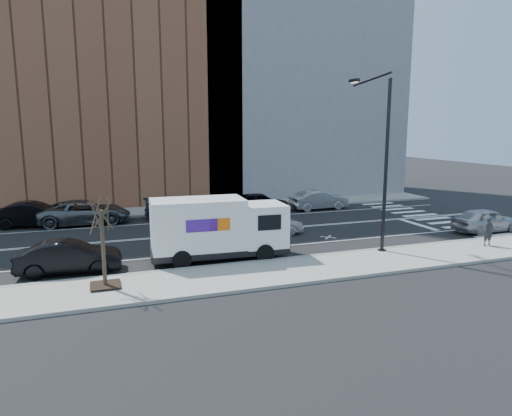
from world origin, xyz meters
TOP-DOWN VIEW (x-y plane):
  - ground at (0.00, 0.00)m, footprint 120.00×120.00m
  - sidewalk_near at (0.00, -8.80)m, footprint 44.00×3.60m
  - sidewalk_far at (0.00, 8.80)m, footprint 44.00×3.60m
  - curb_near at (0.00, -7.00)m, footprint 44.00×0.25m
  - curb_far at (0.00, 7.00)m, footprint 44.00×0.25m
  - crosswalk at (16.00, 0.00)m, footprint 3.00×14.00m
  - road_markings at (0.00, 0.00)m, footprint 40.00×8.60m
  - bldg_brick at (-8.00, 15.60)m, footprint 26.00×10.00m
  - bldg_concrete at (12.00, 15.60)m, footprint 20.00×10.00m
  - streetlight at (7.00, -6.91)m, footprint 0.44×4.02m
  - street_tree at (-7.00, -8.40)m, footprint 1.20×1.20m
  - fedex_van at (-1.50, -5.60)m, footprint 6.96×2.74m
  - far_parked_b at (-11.20, 5.92)m, footprint 5.28×2.45m
  - far_parked_c at (-8.00, 5.67)m, footprint 6.08×2.88m
  - far_parked_d at (-1.27, 5.85)m, footprint 5.37×2.19m
  - far_parked_e at (4.88, 5.95)m, footprint 4.81×2.37m
  - far_parked_f at (9.86, 5.49)m, footprint 4.85×1.82m
  - driving_sedan at (2.77, -1.77)m, footprint 4.26×1.95m
  - near_parked_rear_a at (-8.47, -5.52)m, footprint 4.67×1.92m
  - near_parked_front at (16.18, -5.31)m, footprint 4.52×1.86m
  - pedestrian at (13.10, -8.48)m, footprint 0.60×0.40m

SIDE VIEW (x-z plane):
  - ground at x=0.00m, z-range 0.00..0.00m
  - crosswalk at x=16.00m, z-range 0.00..0.01m
  - road_markings at x=0.00m, z-range 0.00..0.01m
  - sidewalk_near at x=0.00m, z-range 0.00..0.15m
  - sidewalk_far at x=0.00m, z-range 0.00..0.15m
  - curb_near at x=0.00m, z-range 0.00..0.17m
  - curb_far at x=0.00m, z-range 0.00..0.17m
  - driving_sedan at x=2.77m, z-range 0.00..1.36m
  - near_parked_rear_a at x=-8.47m, z-range 0.00..1.50m
  - near_parked_front at x=16.18m, z-range 0.00..1.53m
  - far_parked_d at x=-1.27m, z-range 0.00..1.56m
  - far_parked_e at x=4.88m, z-range 0.00..1.58m
  - far_parked_f at x=9.86m, z-range 0.00..1.58m
  - far_parked_b at x=-11.20m, z-range 0.00..1.67m
  - far_parked_c at x=-8.00m, z-range 0.00..1.68m
  - pedestrian at x=13.10m, z-range 0.15..1.76m
  - street_tree at x=-7.00m, z-range -0.42..3.33m
  - fedex_van at x=-1.50m, z-range 0.08..3.20m
  - streetlight at x=7.00m, z-range 0.41..9.75m
  - bldg_brick at x=-8.00m, z-range 0.00..22.00m
  - bldg_concrete at x=12.00m, z-range 0.00..26.00m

